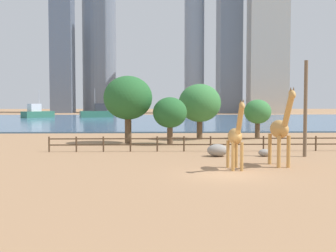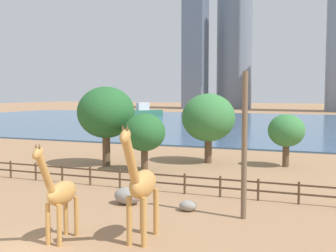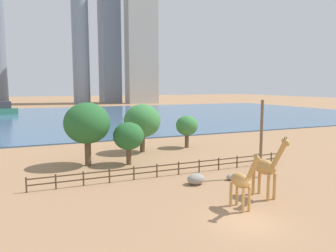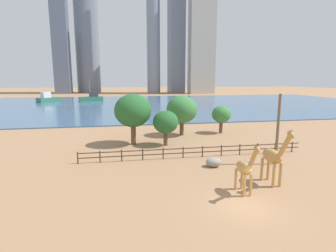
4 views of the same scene
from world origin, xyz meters
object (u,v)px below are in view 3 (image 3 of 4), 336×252
(tree_left_large, at_px, (129,136))
(boulder_near_fence, at_px, (231,177))
(utility_pole, at_px, (261,139))
(giraffe_companion, at_px, (242,181))
(giraffe_tall, at_px, (266,167))
(tree_center_broad, at_px, (187,126))
(boulder_by_pole, at_px, (196,179))
(tree_left_small, at_px, (87,123))
(tree_right_tall, at_px, (142,121))
(boat_sailboat, at_px, (2,110))

(tree_left_large, bearing_deg, boulder_near_fence, -54.26)
(utility_pole, bearing_deg, giraffe_companion, -137.15)
(boulder_near_fence, relative_size, tree_left_large, 0.20)
(giraffe_tall, distance_m, tree_center_broad, 21.64)
(boulder_near_fence, xyz_separation_m, tree_center_broad, (3.48, 16.15, 2.82))
(boulder_near_fence, distance_m, boulder_by_pole, 3.66)
(giraffe_tall, bearing_deg, tree_left_small, -150.96)
(boulder_by_pole, bearing_deg, tree_center_broad, 66.00)
(giraffe_tall, distance_m, tree_left_large, 16.25)
(tree_right_tall, bearing_deg, giraffe_companion, -90.60)
(utility_pole, relative_size, tree_center_broad, 1.63)
(tree_left_large, xyz_separation_m, tree_left_small, (-4.25, 1.29, 1.49))
(tree_left_large, bearing_deg, boat_sailboat, 102.82)
(giraffe_companion, distance_m, tree_center_broad, 23.67)
(boulder_by_pole, xyz_separation_m, tree_left_large, (-3.32, 9.56, 2.68))
(giraffe_companion, bearing_deg, giraffe_tall, 108.92)
(tree_left_large, distance_m, tree_center_broad, 12.29)
(tree_right_tall, bearing_deg, tree_left_small, -149.30)
(utility_pole, bearing_deg, boulder_near_fence, 174.62)
(giraffe_tall, height_order, tree_right_tall, tree_right_tall)
(tree_left_small, bearing_deg, boulder_by_pole, -55.14)
(tree_right_tall, height_order, tree_left_small, tree_left_small)
(boulder_near_fence, distance_m, tree_right_tall, 16.47)
(boulder_by_pole, height_order, tree_left_large, tree_left_large)
(boulder_by_pole, xyz_separation_m, tree_left_small, (-7.56, 10.86, 4.17))
(boat_sailboat, bearing_deg, boulder_by_pole, 85.43)
(giraffe_tall, height_order, utility_pole, utility_pole)
(giraffe_tall, bearing_deg, giraffe_companion, -73.05)
(boulder_near_fence, bearing_deg, boat_sailboat, 105.85)
(giraffe_tall, bearing_deg, boulder_by_pole, -152.84)
(tree_center_broad, xyz_separation_m, boat_sailboat, (-27.50, 68.45, -1.58))
(boulder_near_fence, height_order, boat_sailboat, boat_sailboat)
(utility_pole, bearing_deg, tree_center_broad, 88.53)
(giraffe_tall, bearing_deg, utility_pole, 139.92)
(boulder_by_pole, xyz_separation_m, boat_sailboat, (-20.36, 84.48, 1.04))
(tree_left_small, bearing_deg, tree_center_broad, 19.39)
(tree_center_broad, bearing_deg, tree_left_large, -148.25)
(tree_center_broad, bearing_deg, boat_sailboat, 111.89)
(tree_center_broad, bearing_deg, boulder_by_pole, -114.00)
(utility_pole, xyz_separation_m, boat_sailboat, (-27.07, 84.89, -2.18))
(boulder_by_pole, xyz_separation_m, tree_center_broad, (7.14, 16.03, 2.62))
(tree_left_small, height_order, boat_sailboat, boat_sailboat)
(boulder_near_fence, bearing_deg, giraffe_companion, -118.96)
(boulder_by_pole, bearing_deg, utility_pole, -3.50)
(tree_left_small, distance_m, boat_sailboat, 74.79)
(giraffe_tall, height_order, tree_left_small, tree_left_small)
(tree_center_broad, bearing_deg, utility_pole, -91.47)
(giraffe_tall, distance_m, tree_right_tall, 21.08)
(giraffe_tall, xyz_separation_m, boulder_by_pole, (-3.30, 5.26, -1.96))
(utility_pole, bearing_deg, boat_sailboat, 107.69)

